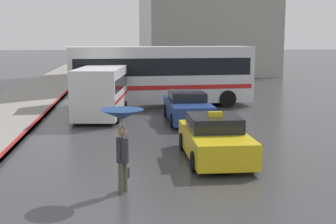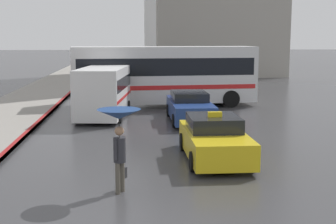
# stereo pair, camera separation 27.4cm
# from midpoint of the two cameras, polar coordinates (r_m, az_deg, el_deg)

# --- Properties ---
(taxi) EXTENTS (1.91, 4.27, 1.54)m
(taxi) POSITION_cam_midpoint_polar(r_m,az_deg,el_deg) (15.04, 5.19, -3.31)
(taxi) COLOR gold
(taxi) RESTS_ON ground_plane
(sedan_red) EXTENTS (1.91, 4.76, 1.37)m
(sedan_red) POSITION_cam_midpoint_polar(r_m,az_deg,el_deg) (21.82, 2.01, 0.57)
(sedan_red) COLOR navy
(sedan_red) RESTS_ON ground_plane
(ambulance_van) EXTENTS (2.60, 5.35, 2.44)m
(ambulance_van) POSITION_cam_midpoint_polar(r_m,az_deg,el_deg) (22.96, -8.50, 2.67)
(ambulance_van) COLOR silver
(ambulance_van) RESTS_ON ground_plane
(city_bus) EXTENTS (10.46, 3.37, 3.38)m
(city_bus) POSITION_cam_midpoint_polar(r_m,az_deg,el_deg) (26.62, -1.20, 4.74)
(city_bus) COLOR silver
(city_bus) RESTS_ON ground_plane
(pedestrian_with_umbrella) EXTENTS (1.08, 1.08, 2.12)m
(pedestrian_with_umbrella) POSITION_cam_midpoint_polar(r_m,az_deg,el_deg) (11.54, -6.29, -1.64)
(pedestrian_with_umbrella) COLOR #4C473D
(pedestrian_with_umbrella) RESTS_ON ground_plane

